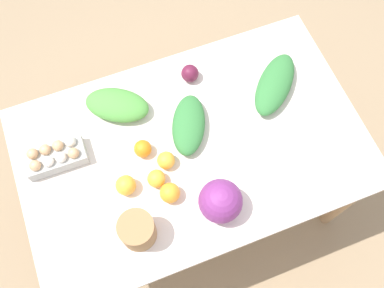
{
  "coord_description": "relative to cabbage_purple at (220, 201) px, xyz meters",
  "views": [
    {
      "loc": [
        0.24,
        0.63,
        2.35
      ],
      "look_at": [
        0.0,
        0.0,
        0.76
      ],
      "focal_mm": 40.0,
      "sensor_mm": 36.0,
      "label": 1
    }
  ],
  "objects": [
    {
      "name": "ground_plane",
      "position": [
        0.01,
        -0.28,
        -0.82
      ],
      "size": [
        8.0,
        8.0,
        0.0
      ],
      "primitive_type": "plane",
      "color": "#937A5B"
    },
    {
      "name": "dining_table",
      "position": [
        0.01,
        -0.28,
        -0.18
      ],
      "size": [
        1.41,
        0.89,
        0.74
      ],
      "color": "silver",
      "rests_on": "ground_plane"
    },
    {
      "name": "cabbage_purple",
      "position": [
        0.0,
        0.0,
        0.0
      ],
      "size": [
        0.17,
        0.17,
        0.17
      ],
      "primitive_type": "sphere",
      "color": "#7A2D75",
      "rests_on": "dining_table"
    },
    {
      "name": "egg_carton",
      "position": [
        0.53,
        -0.41,
        -0.04
      ],
      "size": [
        0.24,
        0.12,
        0.09
      ],
      "rotation": [
        0.0,
        0.0,
        3.12
      ],
      "color": "#A8A8A3",
      "rests_on": "dining_table"
    },
    {
      "name": "paper_bag",
      "position": [
        0.32,
        -0.01,
        -0.01
      ],
      "size": [
        0.13,
        0.13,
        0.14
      ],
      "primitive_type": "cylinder",
      "color": "#997047",
      "rests_on": "dining_table"
    },
    {
      "name": "greens_bunch_scallion",
      "position": [
        -0.42,
        -0.4,
        -0.04
      ],
      "size": [
        0.32,
        0.32,
        0.08
      ],
      "primitive_type": "ellipsoid",
      "rotation": [
        0.0,
        0.0,
        3.93
      ],
      "color": "#337538",
      "rests_on": "dining_table"
    },
    {
      "name": "greens_bunch_beet_tops",
      "position": [
        -0.01,
        -0.35,
        -0.04
      ],
      "size": [
        0.24,
        0.3,
        0.08
      ],
      "primitive_type": "ellipsoid",
      "rotation": [
        0.0,
        0.0,
        4.27
      ],
      "color": "#337538",
      "rests_on": "dining_table"
    },
    {
      "name": "greens_bunch_kale",
      "position": [
        0.24,
        -0.54,
        -0.04
      ],
      "size": [
        0.31,
        0.27,
        0.08
      ],
      "primitive_type": "ellipsoid",
      "rotation": [
        0.0,
        0.0,
        5.72
      ],
      "color": "#4C933D",
      "rests_on": "dining_table"
    },
    {
      "name": "beet_root",
      "position": [
        -0.1,
        -0.58,
        -0.04
      ],
      "size": [
        0.08,
        0.08,
        0.08
      ],
      "primitive_type": "sphere",
      "color": "#5B1933",
      "rests_on": "dining_table"
    },
    {
      "name": "orange_0",
      "position": [
        0.31,
        -0.2,
        -0.04
      ],
      "size": [
        0.08,
        0.08,
        0.08
      ],
      "primitive_type": "sphere",
      "color": "#F9A833",
      "rests_on": "dining_table"
    },
    {
      "name": "orange_1",
      "position": [
        0.13,
        -0.24,
        -0.05
      ],
      "size": [
        0.07,
        0.07,
        0.07
      ],
      "primitive_type": "sphere",
      "color": "#F9A833",
      "rests_on": "dining_table"
    },
    {
      "name": "orange_2",
      "position": [
        0.2,
        -0.32,
        -0.05
      ],
      "size": [
        0.07,
        0.07,
        0.07
      ],
      "primitive_type": "sphere",
      "color": "orange",
      "rests_on": "dining_table"
    },
    {
      "name": "orange_3",
      "position": [
        0.19,
        -0.18,
        -0.05
      ],
      "size": [
        0.07,
        0.07,
        0.07
      ],
      "primitive_type": "sphere",
      "color": "#F9A833",
      "rests_on": "dining_table"
    },
    {
      "name": "orange_4",
      "position": [
        0.16,
        -0.11,
        -0.04
      ],
      "size": [
        0.08,
        0.08,
        0.08
      ],
      "primitive_type": "sphere",
      "color": "orange",
      "rests_on": "dining_table"
    }
  ]
}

